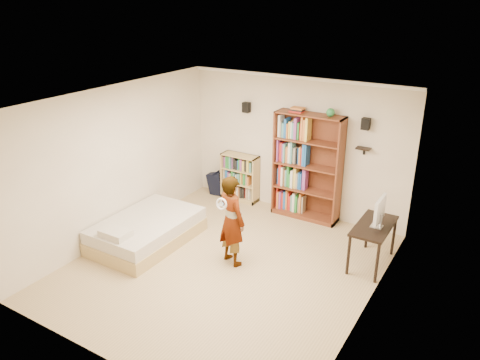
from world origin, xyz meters
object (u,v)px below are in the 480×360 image
object	(u,v)px
tall_bookshelf	(307,167)
computer_desk	(372,244)
low_bookshelf	(240,177)
person	(232,220)
daybed	(147,228)

from	to	relation	value
tall_bookshelf	computer_desk	xyz separation A→B (m)	(1.62, -1.04, -0.68)
low_bookshelf	person	xyz separation A→B (m)	(1.18, -2.20, 0.25)
computer_desk	tall_bookshelf	bearing A→B (deg)	147.30
daybed	person	bearing A→B (deg)	7.77
computer_desk	person	bearing A→B (deg)	-150.25
tall_bookshelf	daybed	distance (m)	3.17
tall_bookshelf	low_bookshelf	xyz separation A→B (m)	(-1.51, 0.04, -0.53)
daybed	person	xyz separation A→B (m)	(1.62, 0.22, 0.47)
tall_bookshelf	daybed	world-z (taller)	tall_bookshelf
tall_bookshelf	computer_desk	bearing A→B (deg)	-32.70
low_bookshelf	computer_desk	distance (m)	3.32
computer_desk	daybed	xyz separation A→B (m)	(-3.58, -1.34, -0.07)
tall_bookshelf	person	world-z (taller)	tall_bookshelf
tall_bookshelf	daybed	xyz separation A→B (m)	(-1.96, -2.38, -0.75)
tall_bookshelf	low_bookshelf	size ratio (longest dim) A/B	2.06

